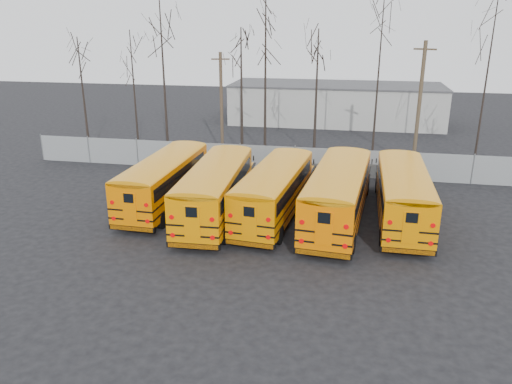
% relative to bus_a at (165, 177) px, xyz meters
% --- Properties ---
extents(ground, '(120.00, 120.00, 0.00)m').
position_rel_bus_a_xyz_m(ground, '(6.76, -4.22, -1.76)').
color(ground, black).
rests_on(ground, ground).
extents(fence, '(40.00, 0.04, 2.00)m').
position_rel_bus_a_xyz_m(fence, '(6.76, 7.78, -0.76)').
color(fence, gray).
rests_on(fence, ground).
extents(distant_building, '(22.00, 8.00, 4.00)m').
position_rel_bus_a_xyz_m(distant_building, '(8.76, 27.78, 0.24)').
color(distant_building, '#9B9B97').
rests_on(distant_building, ground).
extents(bus_a, '(2.70, 10.82, 3.01)m').
position_rel_bus_a_xyz_m(bus_a, '(0.00, 0.00, 0.00)').
color(bus_a, black).
rests_on(bus_a, ground).
extents(bus_b, '(3.00, 11.27, 3.13)m').
position_rel_bus_a_xyz_m(bus_b, '(3.44, -1.25, 0.07)').
color(bus_b, black).
rests_on(bus_b, ground).
extents(bus_c, '(3.54, 10.97, 3.02)m').
position_rel_bus_a_xyz_m(bus_c, '(6.67, -0.70, 0.00)').
color(bus_c, black).
rests_on(bus_c, ground).
extents(bus_d, '(3.66, 11.66, 3.21)m').
position_rel_bus_a_xyz_m(bus_d, '(10.13, -0.83, 0.12)').
color(bus_d, black).
rests_on(bus_d, ground).
extents(bus_e, '(2.58, 10.89, 3.04)m').
position_rel_bus_a_xyz_m(bus_e, '(13.55, -0.02, 0.02)').
color(bus_e, black).
rests_on(bus_e, ground).
extents(utility_pole_left, '(1.44, 0.40, 8.17)m').
position_rel_bus_a_xyz_m(utility_pole_left, '(0.20, 12.37, 2.43)').
color(utility_pole_left, '#453627').
rests_on(utility_pole_left, ground).
extents(utility_pole_right, '(1.55, 0.74, 9.15)m').
position_rel_bus_a_xyz_m(utility_pole_right, '(15.40, 11.99, 2.94)').
color(utility_pole_right, '#483A29').
rests_on(utility_pole_right, ground).
extents(tree_0, '(0.26, 0.26, 9.32)m').
position_rel_bus_a_xyz_m(tree_0, '(-10.31, 9.73, 2.90)').
color(tree_0, black).
rests_on(tree_0, ground).
extents(tree_1, '(0.26, 0.26, 9.82)m').
position_rel_bus_a_xyz_m(tree_1, '(-6.57, 10.98, 3.15)').
color(tree_1, black).
rests_on(tree_1, ground).
extents(tree_2, '(0.26, 0.26, 12.41)m').
position_rel_bus_a_xyz_m(tree_2, '(-4.27, 11.64, 4.44)').
color(tree_2, black).
rests_on(tree_2, ground).
extents(tree_3, '(0.26, 0.26, 10.02)m').
position_rel_bus_a_xyz_m(tree_3, '(1.86, 12.40, 3.25)').
color(tree_3, black).
rests_on(tree_3, ground).
extents(tree_4, '(0.26, 0.26, 12.99)m').
position_rel_bus_a_xyz_m(tree_4, '(3.71, 12.80, 4.73)').
color(tree_4, black).
rests_on(tree_4, ground).
extents(tree_5, '(0.26, 0.26, 9.92)m').
position_rel_bus_a_xyz_m(tree_5, '(7.74, 12.75, 3.20)').
color(tree_5, black).
rests_on(tree_5, ground).
extents(tree_6, '(0.26, 0.26, 12.34)m').
position_rel_bus_a_xyz_m(tree_6, '(12.34, 13.14, 4.40)').
color(tree_6, black).
rests_on(tree_6, ground).
extents(tree_7, '(0.26, 0.26, 12.89)m').
position_rel_bus_a_xyz_m(tree_7, '(20.12, 13.42, 4.68)').
color(tree_7, black).
rests_on(tree_7, ground).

